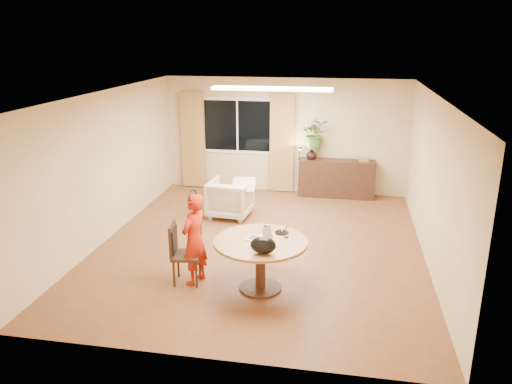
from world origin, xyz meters
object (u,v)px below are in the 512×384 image
(child, at_px, (194,239))
(armchair, at_px, (230,198))
(dining_chair, at_px, (186,254))
(sideboard, at_px, (336,178))
(dining_table, at_px, (261,251))

(child, height_order, armchair, child)
(child, bearing_deg, armchair, -159.01)
(dining_chair, distance_m, sideboard, 4.98)
(child, height_order, sideboard, child)
(dining_table, distance_m, sideboard, 4.65)
(dining_table, xyz_separation_m, sideboard, (0.94, 4.55, -0.17))
(armchair, distance_m, sideboard, 2.65)
(armchair, bearing_deg, sideboard, -135.52)
(dining_chair, xyz_separation_m, child, (0.12, 0.03, 0.22))
(dining_table, relative_size, dining_chair, 1.44)
(dining_chair, xyz_separation_m, armchair, (-0.01, 2.86, -0.08))
(dining_chair, bearing_deg, sideboard, 57.94)
(dining_table, height_order, sideboard, sideboard)
(child, relative_size, sideboard, 0.81)
(sideboard, bearing_deg, dining_chair, -114.26)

